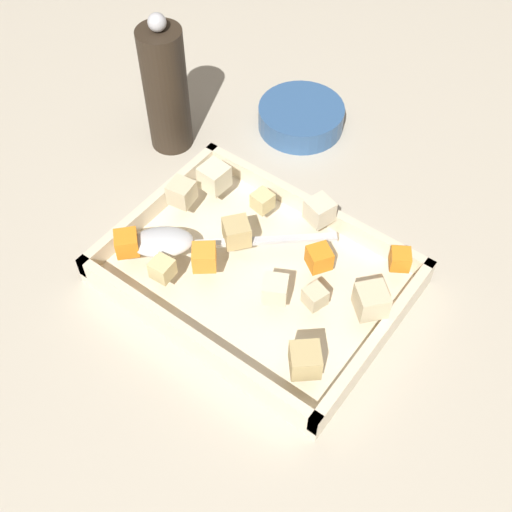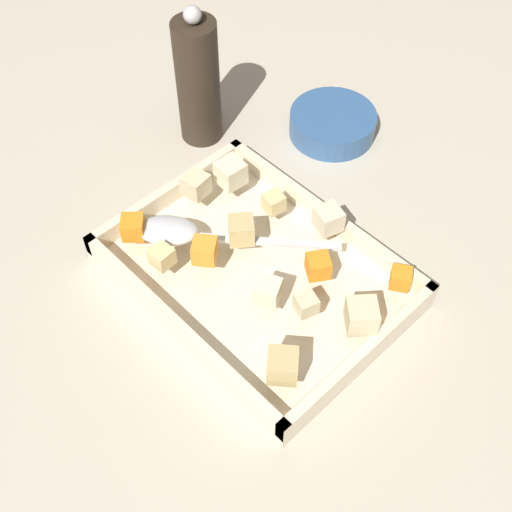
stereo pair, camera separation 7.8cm
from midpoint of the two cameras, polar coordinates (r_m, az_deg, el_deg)
The scene contains 19 objects.
ground_plane at distance 0.83m, azimuth 3.13°, elevation -1.40°, with size 4.00×4.00×0.00m, color #BCB29E.
baking_dish at distance 0.81m, azimuth 2.75°, elevation -1.90°, with size 0.35×0.26×0.04m.
carrot_chunk_corner_se at distance 0.79m, azimuth 15.12°, elevation -2.03°, with size 0.02×0.02×0.02m, color orange.
carrot_chunk_under_handle at distance 0.78m, azimuth 8.25°, elevation -1.04°, with size 0.03×0.03×0.03m, color orange.
carrot_chunk_far_right at distance 0.81m, azimuth -7.84°, elevation 2.29°, with size 0.03×0.03×0.03m, color orange.
carrot_chunk_center at distance 0.78m, azimuth -1.60°, elevation 0.29°, with size 0.03×0.03×0.03m, color orange.
potato_chunk_near_right at distance 0.75m, azimuth 4.00°, elevation -3.25°, with size 0.03×0.03×0.03m, color beige.
potato_chunk_far_left at distance 0.84m, azimuth 4.21°, elevation 4.46°, with size 0.02×0.02×0.02m, color #E0CC89.
potato_chunk_near_left at distance 0.75m, azimuth 7.33°, elevation -4.32°, with size 0.02×0.02×0.02m, color beige.
potato_chunk_rim_edge at distance 0.74m, azimuth 12.07°, elevation -5.24°, with size 0.03×0.03×0.03m, color beige.
potato_chunk_corner_nw at distance 0.80m, azimuth 1.52°, elevation 2.07°, with size 0.03×0.03×0.03m, color tan.
potato_chunk_back_center at distance 0.86m, azimuth 0.41°, elevation 7.00°, with size 0.03×0.03×0.03m, color beige.
potato_chunk_heap_side at distance 0.85m, azimuth -2.59°, elevation 6.00°, with size 0.03×0.03×0.03m, color beige.
potato_chunk_mid_right at distance 0.70m, azimuth 5.55°, elevation -9.58°, with size 0.03×0.03×0.03m, color tan.
potato_chunk_front_center at distance 0.78m, azimuth -5.26°, elevation -0.23°, with size 0.02×0.02×0.02m, color #E0CC89.
parsnip_chunk_mid_left at distance 0.82m, azimuth 8.96°, elevation 3.00°, with size 0.03×0.03×0.03m, color beige.
serving_spoon at distance 0.81m, azimuth -3.90°, elevation 1.93°, with size 0.21×0.18×0.02m.
pepper_mill at distance 0.95m, azimuth -2.59°, elevation 14.62°, with size 0.06×0.06×0.21m.
small_prep_bowl at distance 1.01m, azimuth 8.85°, elevation 11.05°, with size 0.13×0.13×0.04m, color #33598C.
Camera 2 is at (-0.36, 0.35, 0.67)m, focal length 46.57 mm.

